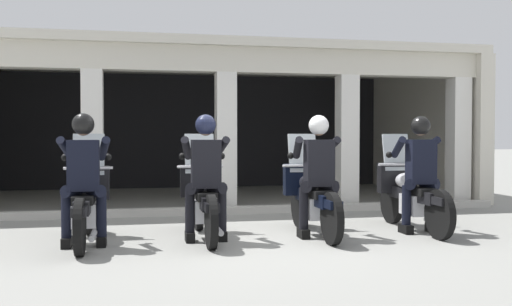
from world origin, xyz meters
The scene contains 11 objects.
ground_plane centered at (0.00, 3.00, 0.00)m, with size 80.00×80.00×0.00m, color gray.
station_building centered at (-0.03, 5.55, 1.96)m, with size 10.18×5.31×3.03m.
kerb_strip centered at (-0.03, 2.39, 0.06)m, with size 9.68×0.24×0.12m, color #B7B5AD.
motorcycle_far_left centered at (-2.18, 0.18, 0.50)m, with size 0.62×2.04×1.35m.
police_officer_far_left centered at (-2.19, -0.11, 0.94)m, with size 0.63×0.61×1.58m.
motorcycle_center_left centered at (-0.73, 0.26, 0.50)m, with size 0.62×2.04×1.35m.
police_officer_center_left centered at (-0.73, -0.03, 0.94)m, with size 0.63×0.61×1.58m.
motorcycle_center_right centered at (0.73, 0.22, 0.50)m, with size 0.62×2.04×1.35m.
police_officer_center_right centered at (0.73, -0.06, 0.94)m, with size 0.63×0.61×1.58m.
motorcycle_far_right centered at (2.19, 0.28, 0.50)m, with size 0.62×2.04×1.35m.
police_officer_far_right centered at (2.19, 0.00, 0.94)m, with size 0.63×0.61×1.58m.
Camera 1 is at (-1.56, -7.14, 1.32)m, focal length 40.22 mm.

